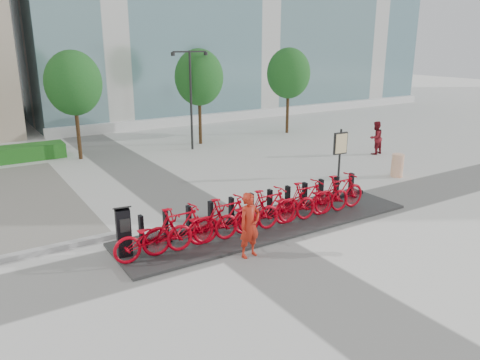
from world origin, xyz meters
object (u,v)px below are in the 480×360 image
worker_red (250,225)px  map_sign (340,145)px  construction_barrel (397,165)px  pedestrian (376,138)px  bike_0 (154,236)px  kiosk (124,231)px

worker_red → map_sign: (7.31, 4.33, 0.46)m
construction_barrel → map_sign: (-2.07, 1.29, 0.85)m
pedestrian → map_sign: (-4.36, -2.03, 0.51)m
worker_red → map_sign: 8.51m
bike_0 → worker_red: 2.50m
kiosk → bike_0: bearing=-28.9°
bike_0 → map_sign: bearing=-71.5°
bike_0 → kiosk: bearing=51.8°
bike_0 → pedestrian: pedestrian is taller
construction_barrel → bike_0: bearing=-170.7°
worker_red → kiosk: bearing=143.5°
bike_0 → construction_barrel: 11.74m
bike_0 → construction_barrel: bike_0 is taller
pedestrian → map_sign: size_ratio=0.82×
worker_red → pedestrian: bearing=22.0°
construction_barrel → map_sign: bearing=148.0°
worker_red → construction_barrel: bearing=11.4°
worker_red → pedestrian: size_ratio=1.06×
bike_0 → pedestrian: (13.88, 5.22, 0.18)m
kiosk → worker_red: bearing=-20.7°
kiosk → construction_barrel: kiosk is taller
construction_barrel → map_sign: 2.58m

